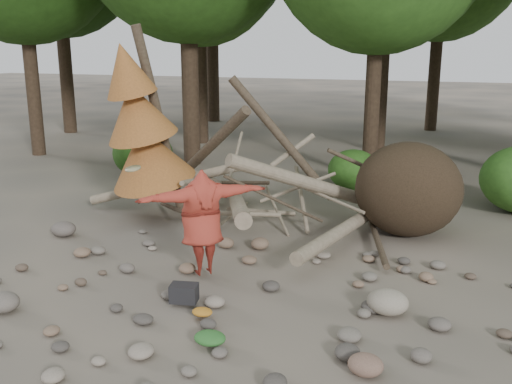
% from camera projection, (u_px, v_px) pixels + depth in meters
% --- Properties ---
extents(ground, '(120.00, 120.00, 0.00)m').
position_uv_depth(ground, '(206.00, 298.00, 9.01)').
color(ground, '#514C44').
rests_on(ground, ground).
extents(deadfall_pile, '(8.55, 5.24, 3.30)m').
position_uv_depth(deadfall_pile, '(379.00, 189.00, 11.94)').
color(deadfall_pile, '#332619').
rests_on(deadfall_pile, ground).
extents(dead_conifer, '(2.06, 2.16, 4.35)m').
position_uv_depth(dead_conifer, '(142.00, 128.00, 12.60)').
color(dead_conifer, '#4C3F30').
rests_on(dead_conifer, ground).
extents(bush_left, '(1.80, 1.80, 1.44)m').
position_uv_depth(bush_left, '(143.00, 153.00, 17.22)').
color(bush_left, '#224B14').
rests_on(bush_left, ground).
extents(bush_mid, '(1.40, 1.40, 1.12)m').
position_uv_depth(bush_mid, '(353.00, 170.00, 15.68)').
color(bush_mid, '#2D5F1B').
rests_on(bush_mid, ground).
extents(frisbee_thrower, '(2.11, 1.98, 1.93)m').
position_uv_depth(frisbee_thrower, '(202.00, 222.00, 9.60)').
color(frisbee_thrower, maroon).
rests_on(frisbee_thrower, ground).
extents(backpack, '(0.46, 0.36, 0.28)m').
position_uv_depth(backpack, '(184.00, 297.00, 8.74)').
color(backpack, black).
rests_on(backpack, ground).
extents(cloth_green, '(0.43, 0.36, 0.16)m').
position_uv_depth(cloth_green, '(210.00, 341.00, 7.53)').
color(cloth_green, '#296127').
rests_on(cloth_green, ground).
extents(cloth_orange, '(0.31, 0.25, 0.11)m').
position_uv_depth(cloth_orange, '(202.00, 315.00, 8.32)').
color(cloth_orange, '#AF6F1E').
rests_on(cloth_orange, ground).
extents(boulder_front_left, '(0.50, 0.45, 0.30)m').
position_uv_depth(boulder_front_left, '(3.00, 302.00, 8.53)').
color(boulder_front_left, '#686057').
rests_on(boulder_front_left, ground).
extents(boulder_front_right, '(0.44, 0.39, 0.26)m').
position_uv_depth(boulder_front_right, '(366.00, 365.00, 6.89)').
color(boulder_front_right, '#7B5D4D').
rests_on(boulder_front_right, ground).
extents(boulder_mid_right, '(0.62, 0.56, 0.37)m').
position_uv_depth(boulder_mid_right, '(388.00, 302.00, 8.45)').
color(boulder_mid_right, gray).
rests_on(boulder_mid_right, ground).
extents(boulder_mid_left, '(0.53, 0.47, 0.32)m').
position_uv_depth(boulder_mid_left, '(63.00, 229.00, 11.90)').
color(boulder_mid_left, '#5D544E').
rests_on(boulder_mid_left, ground).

